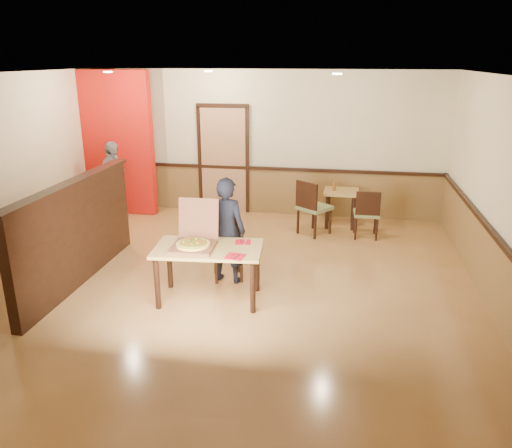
{
  "coord_description": "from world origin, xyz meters",
  "views": [
    {
      "loc": [
        1.55,
        -6.13,
        3.01
      ],
      "look_at": [
        0.47,
        0.0,
        0.92
      ],
      "focal_mm": 35.0,
      "sensor_mm": 36.0,
      "label": 1
    }
  ],
  "objects_px": {
    "diner_chair": "(228,246)",
    "condiment": "(334,186)",
    "pizza_box": "(194,241)",
    "side_chair_left": "(312,205)",
    "passerby": "(114,181)",
    "main_table": "(208,255)",
    "side_chair_right": "(367,212)",
    "side_table": "(341,199)",
    "diner": "(227,230)"
  },
  "relations": [
    {
      "from": "diner_chair",
      "to": "passerby",
      "type": "height_order",
      "value": "passerby"
    },
    {
      "from": "side_table",
      "to": "pizza_box",
      "type": "height_order",
      "value": "pizza_box"
    },
    {
      "from": "side_chair_right",
      "to": "diner",
      "type": "xyz_separation_m",
      "value": [
        -1.98,
        -2.12,
        0.27
      ]
    },
    {
      "from": "side_chair_left",
      "to": "condiment",
      "type": "distance_m",
      "value": 0.73
    },
    {
      "from": "diner_chair",
      "to": "diner",
      "type": "bearing_deg",
      "value": -96.61
    },
    {
      "from": "main_table",
      "to": "condiment",
      "type": "xyz_separation_m",
      "value": [
        1.49,
        3.34,
        0.14
      ]
    },
    {
      "from": "side_chair_left",
      "to": "side_table",
      "type": "relative_size",
      "value": 1.47
    },
    {
      "from": "condiment",
      "to": "main_table",
      "type": "bearing_deg",
      "value": -114.07
    },
    {
      "from": "main_table",
      "to": "passerby",
      "type": "bearing_deg",
      "value": 126.97
    },
    {
      "from": "main_table",
      "to": "diner_chair",
      "type": "height_order",
      "value": "diner_chair"
    },
    {
      "from": "diner_chair",
      "to": "side_chair_right",
      "type": "distance_m",
      "value": 2.82
    },
    {
      "from": "side_table",
      "to": "passerby",
      "type": "bearing_deg",
      "value": -175.28
    },
    {
      "from": "passerby",
      "to": "pizza_box",
      "type": "relative_size",
      "value": 2.36
    },
    {
      "from": "condiment",
      "to": "pizza_box",
      "type": "bearing_deg",
      "value": -116.5
    },
    {
      "from": "main_table",
      "to": "side_chair_right",
      "type": "xyz_separation_m",
      "value": [
        2.08,
        2.73,
        -0.14
      ]
    },
    {
      "from": "diner_chair",
      "to": "side_chair_left",
      "type": "relative_size",
      "value": 0.87
    },
    {
      "from": "diner_chair",
      "to": "main_table",
      "type": "bearing_deg",
      "value": -112.32
    },
    {
      "from": "main_table",
      "to": "passerby",
      "type": "xyz_separation_m",
      "value": [
        -2.68,
        2.99,
        0.14
      ]
    },
    {
      "from": "side_chair_right",
      "to": "side_chair_left",
      "type": "bearing_deg",
      "value": -2.39
    },
    {
      "from": "diner",
      "to": "pizza_box",
      "type": "bearing_deg",
      "value": 76.19
    },
    {
      "from": "passerby",
      "to": "diner",
      "type": "bearing_deg",
      "value": -120.3
    },
    {
      "from": "diner",
      "to": "condiment",
      "type": "bearing_deg",
      "value": -106.9
    },
    {
      "from": "passerby",
      "to": "side_chair_left",
      "type": "bearing_deg",
      "value": -83.52
    },
    {
      "from": "passerby",
      "to": "main_table",
      "type": "bearing_deg",
      "value": -127.84
    },
    {
      "from": "diner",
      "to": "side_table",
      "type": "bearing_deg",
      "value": -108.98
    },
    {
      "from": "condiment",
      "to": "diner",
      "type": "bearing_deg",
      "value": -117.06
    },
    {
      "from": "side_chair_left",
      "to": "passerby",
      "type": "xyz_separation_m",
      "value": [
        -3.81,
        0.25,
        0.22
      ]
    },
    {
      "from": "side_chair_left",
      "to": "diner",
      "type": "height_order",
      "value": "diner"
    },
    {
      "from": "main_table",
      "to": "diner",
      "type": "relative_size",
      "value": 0.95
    },
    {
      "from": "main_table",
      "to": "side_chair_right",
      "type": "relative_size",
      "value": 1.63
    },
    {
      "from": "side_chair_left",
      "to": "side_chair_right",
      "type": "height_order",
      "value": "side_chair_left"
    },
    {
      "from": "condiment",
      "to": "passerby",
      "type": "bearing_deg",
      "value": -175.24
    },
    {
      "from": "diner_chair",
      "to": "diner",
      "type": "xyz_separation_m",
      "value": [
        0.03,
        -0.14,
        0.28
      ]
    },
    {
      "from": "side_table",
      "to": "passerby",
      "type": "distance_m",
      "value": 4.33
    },
    {
      "from": "diner_chair",
      "to": "side_chair_left",
      "type": "distance_m",
      "value": 2.25
    },
    {
      "from": "condiment",
      "to": "side_chair_right",
      "type": "bearing_deg",
      "value": -46.04
    },
    {
      "from": "side_chair_left",
      "to": "side_table",
      "type": "distance_m",
      "value": 0.78
    },
    {
      "from": "side_chair_right",
      "to": "condiment",
      "type": "height_order",
      "value": "side_chair_right"
    },
    {
      "from": "diner",
      "to": "pizza_box",
      "type": "relative_size",
      "value": 2.33
    },
    {
      "from": "diner_chair",
      "to": "pizza_box",
      "type": "relative_size",
      "value": 1.33
    },
    {
      "from": "main_table",
      "to": "side_table",
      "type": "height_order",
      "value": "main_table"
    },
    {
      "from": "side_table",
      "to": "diner",
      "type": "distance_m",
      "value": 3.14
    },
    {
      "from": "main_table",
      "to": "side_table",
      "type": "distance_m",
      "value": 3.72
    },
    {
      "from": "side_table",
      "to": "pizza_box",
      "type": "relative_size",
      "value": 1.05
    },
    {
      "from": "diner_chair",
      "to": "condiment",
      "type": "xyz_separation_m",
      "value": [
        1.42,
        2.59,
        0.28
      ]
    },
    {
      "from": "pizza_box",
      "to": "passerby",
      "type": "bearing_deg",
      "value": 127.77
    },
    {
      "from": "side_chair_right",
      "to": "diner",
      "type": "distance_m",
      "value": 2.91
    },
    {
      "from": "main_table",
      "to": "condiment",
      "type": "bearing_deg",
      "value": 61.0
    },
    {
      "from": "side_chair_right",
      "to": "pizza_box",
      "type": "xyz_separation_m",
      "value": [
        -2.25,
        -2.74,
        0.32
      ]
    },
    {
      "from": "main_table",
      "to": "diner_chair",
      "type": "bearing_deg",
      "value": 79.56
    }
  ]
}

